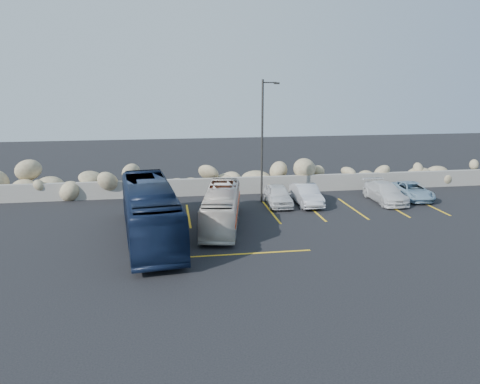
{
  "coord_description": "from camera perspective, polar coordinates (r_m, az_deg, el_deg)",
  "views": [
    {
      "loc": [
        -3.61,
        -20.2,
        7.99
      ],
      "look_at": [
        0.18,
        4.0,
        2.08
      ],
      "focal_mm": 35.0,
      "sensor_mm": 36.0,
      "label": 1
    }
  ],
  "objects": [
    {
      "name": "ground",
      "position": [
        22.02,
        1.16,
        -7.71
      ],
      "size": [
        90.0,
        90.0,
        0.0
      ],
      "primitive_type": "plane",
      "color": "black",
      "rests_on": "ground"
    },
    {
      "name": "car_d",
      "position": [
        34.16,
        20.27,
        0.15
      ],
      "size": [
        2.11,
        4.13,
        1.12
      ],
      "primitive_type": "imported",
      "rotation": [
        0.0,
        0.0,
        -0.06
      ],
      "color": "#84A4BB",
      "rests_on": "ground"
    },
    {
      "name": "lamppost",
      "position": [
        30.56,
        2.82,
        6.61
      ],
      "size": [
        1.14,
        0.18,
        8.0
      ],
      "color": "#302E2B",
      "rests_on": "ground"
    },
    {
      "name": "tour_coach",
      "position": [
        24.27,
        -10.91,
        -2.35
      ],
      "size": [
        3.55,
        10.53,
        2.88
      ],
      "primitive_type": "imported",
      "rotation": [
        0.0,
        0.0,
        0.11
      ],
      "color": "#101B35",
      "rests_on": "ground"
    },
    {
      "name": "vintage_bus",
      "position": [
        25.97,
        -2.27,
        -1.93
      ],
      "size": [
        3.13,
        7.79,
        2.11
      ],
      "primitive_type": "imported",
      "rotation": [
        0.0,
        0.0,
        -0.18
      ],
      "color": "silver",
      "rests_on": "ground"
    },
    {
      "name": "seawall",
      "position": [
        33.23,
        -2.44,
        0.71
      ],
      "size": [
        60.0,
        0.4,
        1.2
      ],
      "primitive_type": "cube",
      "color": "gray",
      "rests_on": "ground"
    },
    {
      "name": "car_c",
      "position": [
        32.71,
        17.29,
        -0.05
      ],
      "size": [
        1.79,
        4.38,
        1.27
      ],
      "primitive_type": "imported",
      "rotation": [
        0.0,
        0.0,
        -0.0
      ],
      "color": "silver",
      "rests_on": "ground"
    },
    {
      "name": "parking_lines",
      "position": [
        28.21,
        8.51,
        -3.03
      ],
      "size": [
        18.16,
        9.36,
        0.01
      ],
      "color": "gold",
      "rests_on": "ground"
    },
    {
      "name": "car_a",
      "position": [
        30.56,
        4.66,
        -0.38
      ],
      "size": [
        1.75,
        3.9,
        1.3
      ],
      "primitive_type": "imported",
      "rotation": [
        0.0,
        0.0,
        -0.06
      ],
      "color": "silver",
      "rests_on": "ground"
    },
    {
      "name": "car_b",
      "position": [
        30.88,
        8.09,
        -0.32
      ],
      "size": [
        1.42,
        3.97,
        1.3
      ],
      "primitive_type": "imported",
      "rotation": [
        0.0,
        0.0,
        -0.01
      ],
      "color": "silver",
      "rests_on": "ground"
    },
    {
      "name": "riprap_pile",
      "position": [
        34.26,
        -2.68,
        2.29
      ],
      "size": [
        54.0,
        2.8,
        2.6
      ],
      "primitive_type": null,
      "color": "#9B8665",
      "rests_on": "ground"
    }
  ]
}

